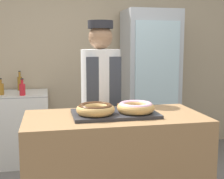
% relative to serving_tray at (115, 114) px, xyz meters
% --- Properties ---
extents(wall_back, '(8.00, 0.06, 2.70)m').
position_rel_serving_tray_xyz_m(wall_back, '(0.00, 2.13, 0.37)').
color(wall_back, tan).
rests_on(wall_back, ground_plane).
extents(display_counter, '(1.33, 0.66, 0.97)m').
position_rel_serving_tray_xyz_m(display_counter, '(0.00, 0.00, -0.49)').
color(display_counter, '#997047').
rests_on(display_counter, ground_plane).
extents(serving_tray, '(0.62, 0.38, 0.02)m').
position_rel_serving_tray_xyz_m(serving_tray, '(0.00, 0.00, 0.00)').
color(serving_tray, '#2D2D33').
rests_on(serving_tray, display_counter).
extents(donut_chocolate_glaze, '(0.28, 0.28, 0.08)m').
position_rel_serving_tray_xyz_m(donut_chocolate_glaze, '(-0.15, -0.04, 0.05)').
color(donut_chocolate_glaze, tan).
rests_on(donut_chocolate_glaze, serving_tray).
extents(donut_light_glaze, '(0.28, 0.28, 0.08)m').
position_rel_serving_tray_xyz_m(donut_light_glaze, '(0.15, -0.04, 0.05)').
color(donut_light_glaze, tan).
rests_on(donut_light_glaze, serving_tray).
extents(brownie_back_left, '(0.09, 0.09, 0.03)m').
position_rel_serving_tray_xyz_m(brownie_back_left, '(-0.10, 0.13, 0.03)').
color(brownie_back_left, '#382111').
rests_on(brownie_back_left, serving_tray).
extents(brownie_back_right, '(0.09, 0.09, 0.03)m').
position_rel_serving_tray_xyz_m(brownie_back_right, '(0.10, 0.13, 0.03)').
color(brownie_back_right, '#382111').
rests_on(brownie_back_right, serving_tray).
extents(baker_person, '(0.37, 0.37, 1.70)m').
position_rel_serving_tray_xyz_m(baker_person, '(0.01, 0.66, -0.08)').
color(baker_person, '#4C4C51').
rests_on(baker_person, ground_plane).
extents(beverage_fridge, '(0.70, 0.58, 1.93)m').
position_rel_serving_tray_xyz_m(beverage_fridge, '(0.87, 1.76, -0.01)').
color(beverage_fridge, '#ADB2B7').
rests_on(beverage_fridge, ground_plane).
extents(chest_freezer, '(0.97, 0.61, 0.89)m').
position_rel_serving_tray_xyz_m(chest_freezer, '(-0.97, 1.77, -0.53)').
color(chest_freezer, silver).
rests_on(chest_freezer, ground_plane).
extents(bottle_amber, '(0.06, 0.06, 0.25)m').
position_rel_serving_tray_xyz_m(bottle_amber, '(-0.83, 1.96, 0.01)').
color(bottle_amber, '#99661E').
rests_on(bottle_amber, chest_freezer).
extents(bottle_red, '(0.07, 0.07, 0.20)m').
position_rel_serving_tray_xyz_m(bottle_red, '(-0.77, 1.54, -0.01)').
color(bottle_red, red).
rests_on(bottle_red, chest_freezer).
extents(bottle_amber_b_b, '(0.08, 0.08, 0.20)m').
position_rel_serving_tray_xyz_m(bottle_amber_b_b, '(-1.03, 1.63, -0.01)').
color(bottle_amber_b_b, '#99661E').
rests_on(bottle_amber_b_b, chest_freezer).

